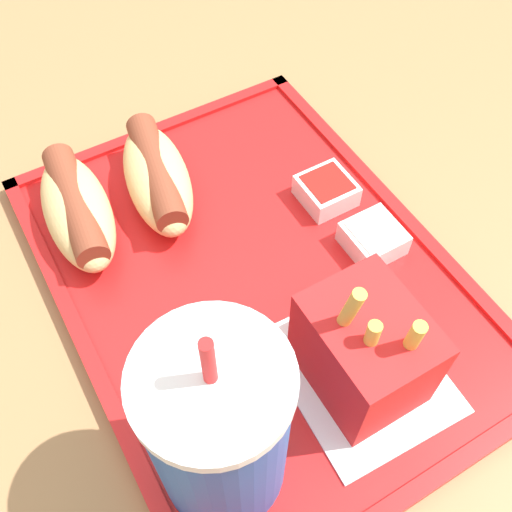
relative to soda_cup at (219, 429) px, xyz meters
The scene contains 9 objects.
dining_table 0.46m from the soda_cup, 41.82° to the right, with size 1.47×1.17×0.72m.
food_tray 0.17m from the soda_cup, 38.17° to the right, with size 0.40×0.30×0.01m.
paper_napkin 0.14m from the soda_cup, 85.30° to the right, with size 0.13×0.11×0.00m.
soda_cup is the anchor object (origin of this frame).
hot_dog_far 0.24m from the soda_cup, ahead, with size 0.13×0.07×0.05m.
hot_dog_near 0.25m from the soda_cup, 15.07° to the right, with size 0.14×0.08×0.05m.
fries_carton 0.12m from the soda_cup, 85.56° to the right, with size 0.08×0.07×0.12m.
sauce_cup_mayo 0.23m from the soda_cup, 63.18° to the right, with size 0.04×0.04×0.02m.
sauce_cup_ketchup 0.26m from the soda_cup, 49.68° to the right, with size 0.04×0.04×0.02m.
Camera 1 is at (-0.20, 0.12, 1.13)m, focal length 42.00 mm.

